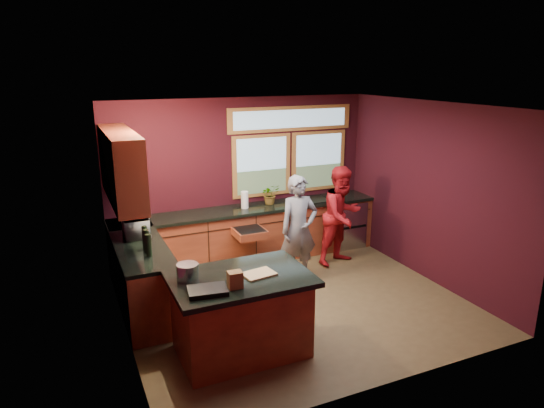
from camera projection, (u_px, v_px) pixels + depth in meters
floor at (295, 302)px, 6.76m from camera, size 4.50×4.50×0.00m
room_shell at (244, 176)px, 6.32m from camera, size 4.52×4.02×2.71m
back_counter at (260, 233)px, 8.20m from camera, size 4.50×0.64×0.93m
left_counter at (139, 272)px, 6.61m from camera, size 0.64×2.30×0.93m
island at (241, 314)px, 5.47m from camera, size 1.55×1.05×0.95m
person_grey at (299, 229)px, 7.26m from camera, size 0.61×0.40×1.64m
person_red at (342, 215)px, 7.93m from camera, size 0.93×0.81×1.64m
microwave at (136, 226)px, 6.62m from camera, size 0.34×0.50×0.27m
potted_plant at (270, 194)px, 8.15m from camera, size 0.30×0.26×0.34m
paper_towel at (245, 200)px, 7.93m from camera, size 0.12×0.12×0.28m
cutting_board at (259, 274)px, 5.38m from camera, size 0.38×0.30×0.02m
stock_pot at (188, 272)px, 5.24m from camera, size 0.24×0.24×0.18m
paper_bag at (235, 280)px, 5.04m from camera, size 0.16×0.13×0.18m
black_tray at (208, 291)px, 4.94m from camera, size 0.44×0.34×0.05m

